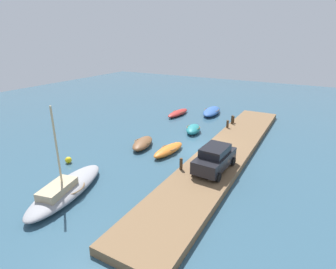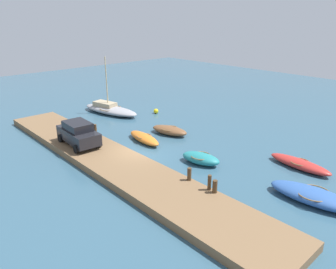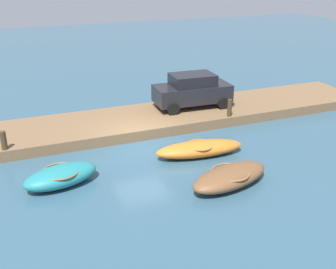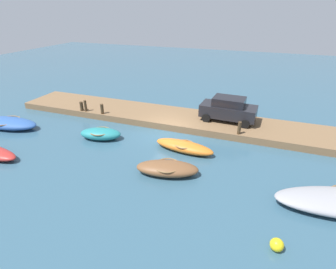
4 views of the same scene
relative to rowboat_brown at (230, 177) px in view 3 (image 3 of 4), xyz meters
name	(u,v)px [view 3 (image 3 of 4)]	position (x,y,z in m)	size (l,w,h in m)	color
ground_plane	(141,144)	(1.86, -4.96, -0.37)	(84.00, 84.00, 0.00)	#33566B
dock_platform	(126,123)	(1.86, -7.24, -0.12)	(27.84, 3.93, 0.51)	brown
rowboat_brown	(230,177)	(0.00, 0.00, 0.00)	(3.68, 2.20, 0.73)	brown
rowboat_orange	(199,149)	(-0.10, -2.78, -0.03)	(4.01, 1.59, 0.66)	orange
dinghy_teal	(61,176)	(5.89, -2.43, 0.02)	(3.10, 2.01, 0.77)	teal
mooring_post_west	(230,108)	(-3.14, -5.52, 0.58)	(0.22, 0.22, 0.88)	#47331E
mooring_post_mid_west	(4,140)	(7.72, -5.52, 0.54)	(0.25, 0.25, 0.80)	#47331E
parked_car	(192,90)	(-2.02, -7.63, 1.07)	(4.18, 2.19, 1.82)	black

